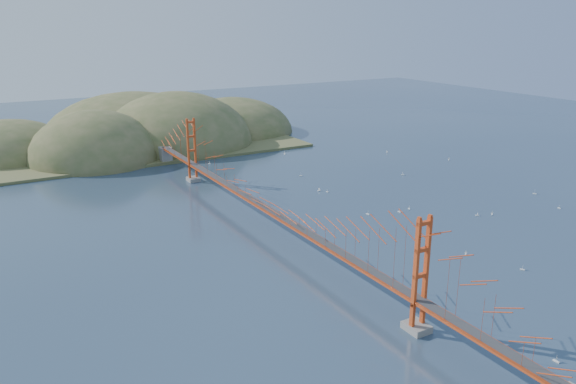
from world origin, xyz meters
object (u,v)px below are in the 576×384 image
sailboat_1 (368,213)px  sailboat_2 (477,215)px  bridge (269,184)px  sailboat_0 (399,211)px

sailboat_1 → sailboat_2: bearing=-32.0°
bridge → sailboat_1: bearing=-3.7°
sailboat_1 → sailboat_0: 5.12m
bridge → sailboat_2: 32.96m
sailboat_2 → sailboat_0: size_ratio=0.98×
sailboat_1 → sailboat_0: size_ratio=1.02×
bridge → sailboat_1: (16.61, -1.06, -6.86)m
bridge → sailboat_1: size_ratio=139.35×
bridge → sailboat_1: bridge is taller
bridge → sailboat_0: bridge is taller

